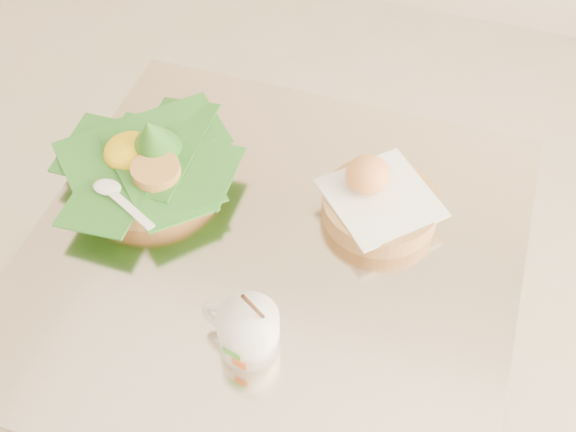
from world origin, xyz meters
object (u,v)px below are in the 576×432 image
(cafe_table, at_px, (274,331))
(coffee_mug, at_px, (247,330))
(bread_basket, at_px, (378,200))
(rice_basket, at_px, (148,161))

(cafe_table, relative_size, coffee_mug, 5.46)
(cafe_table, height_order, bread_basket, bread_basket)
(rice_basket, height_order, coffee_mug, rice_basket)
(rice_basket, relative_size, bread_basket, 1.32)
(rice_basket, distance_m, coffee_mug, 0.34)
(cafe_table, xyz_separation_m, coffee_mug, (0.02, -0.15, 0.26))
(coffee_mug, bearing_deg, bread_basket, 69.25)
(bread_basket, relative_size, coffee_mug, 1.51)
(cafe_table, height_order, coffee_mug, coffee_mug)
(cafe_table, relative_size, rice_basket, 2.73)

